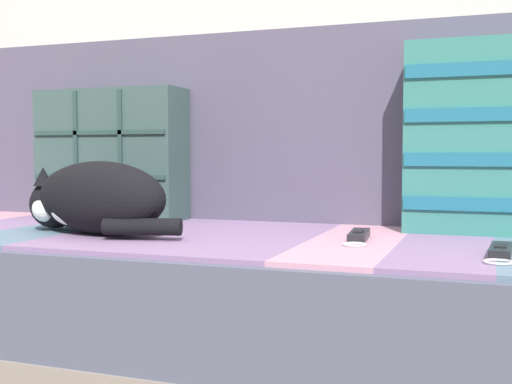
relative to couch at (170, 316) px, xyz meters
name	(u,v)px	position (x,y,z in m)	size (l,w,h in m)	color
couch	(170,316)	(0.00, 0.00, 0.00)	(1.96, 0.78, 0.42)	gray
sofa_backrest	(221,128)	(0.00, 0.32, 0.47)	(1.93, 0.14, 0.51)	#514C60
throw_pillow_quilted	(111,155)	(-0.27, 0.18, 0.39)	(0.43, 0.14, 0.36)	#38514C
throw_pillow_striped	(487,138)	(0.72, 0.18, 0.43)	(0.36, 0.14, 0.44)	#337A70
sleeping_cat	(92,199)	(-0.13, -0.13, 0.29)	(0.44, 0.26, 0.17)	black
game_remote_near	(359,236)	(0.47, -0.04, 0.22)	(0.06, 0.19, 0.02)	black
game_remote_far	(501,252)	(0.75, -0.16, 0.22)	(0.05, 0.19, 0.02)	black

